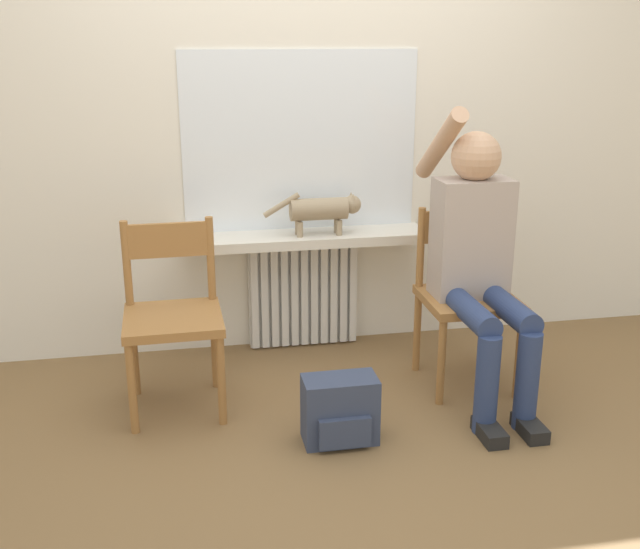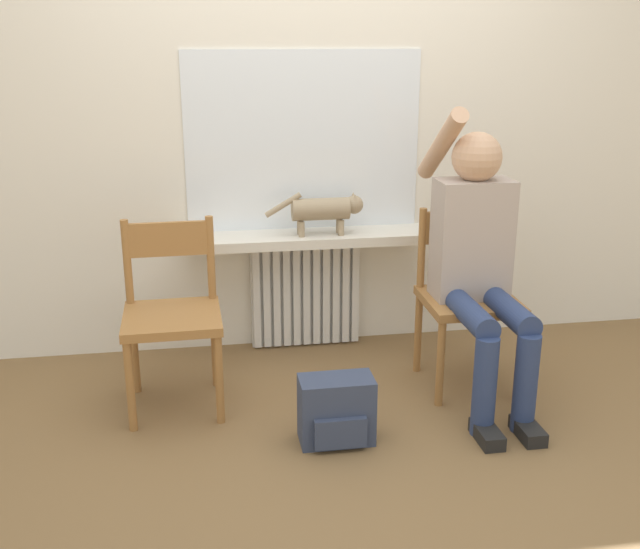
{
  "view_description": "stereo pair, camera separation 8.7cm",
  "coord_description": "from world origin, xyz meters",
  "px_view_note": "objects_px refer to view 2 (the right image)",
  "views": [
    {
      "loc": [
        -0.63,
        -2.58,
        1.6
      ],
      "look_at": [
        0.0,
        0.68,
        0.55
      ],
      "focal_mm": 42.0,
      "sensor_mm": 36.0,
      "label": 1
    },
    {
      "loc": [
        -0.54,
        -2.6,
        1.6
      ],
      "look_at": [
        0.0,
        0.68,
        0.55
      ],
      "focal_mm": 42.0,
      "sensor_mm": 36.0,
      "label": 2
    }
  ],
  "objects_px": {
    "chair_right": "(467,295)",
    "person": "(479,254)",
    "cat": "(325,209)",
    "chair_left": "(172,312)",
    "backpack": "(337,411)"
  },
  "relations": [
    {
      "from": "person",
      "to": "chair_right",
      "type": "bearing_deg",
      "value": 89.74
    },
    {
      "from": "person",
      "to": "cat",
      "type": "distance_m",
      "value": 0.84
    },
    {
      "from": "chair_left",
      "to": "cat",
      "type": "xyz_separation_m",
      "value": [
        0.77,
        0.47,
        0.33
      ]
    },
    {
      "from": "chair_right",
      "to": "person",
      "type": "height_order",
      "value": "person"
    },
    {
      "from": "chair_left",
      "to": "person",
      "type": "bearing_deg",
      "value": -6.08
    },
    {
      "from": "person",
      "to": "backpack",
      "type": "xyz_separation_m",
      "value": [
        -0.71,
        -0.34,
        -0.54
      ]
    },
    {
      "from": "chair_left",
      "to": "person",
      "type": "xyz_separation_m",
      "value": [
        1.36,
        -0.12,
        0.24
      ]
    },
    {
      "from": "person",
      "to": "cat",
      "type": "height_order",
      "value": "person"
    },
    {
      "from": "cat",
      "to": "backpack",
      "type": "distance_m",
      "value": 1.13
    },
    {
      "from": "chair_right",
      "to": "person",
      "type": "relative_size",
      "value": 0.63
    },
    {
      "from": "chair_right",
      "to": "chair_left",
      "type": "bearing_deg",
      "value": -179.0
    },
    {
      "from": "person",
      "to": "backpack",
      "type": "relative_size",
      "value": 4.34
    },
    {
      "from": "cat",
      "to": "backpack",
      "type": "relative_size",
      "value": 1.65
    },
    {
      "from": "person",
      "to": "cat",
      "type": "bearing_deg",
      "value": 135.29
    },
    {
      "from": "chair_left",
      "to": "cat",
      "type": "height_order",
      "value": "cat"
    }
  ]
}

